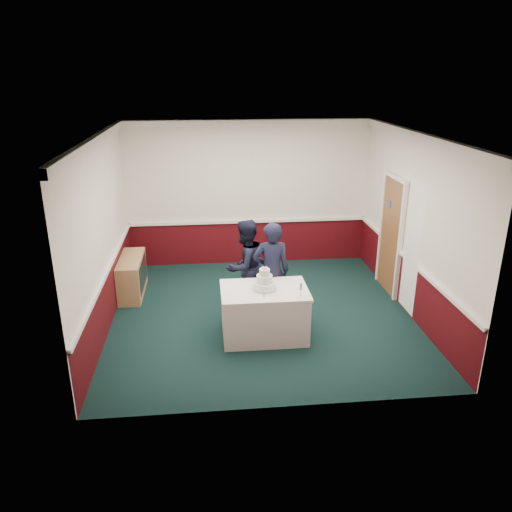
{
  "coord_description": "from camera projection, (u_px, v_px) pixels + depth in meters",
  "views": [
    {
      "loc": [
        -0.88,
        -7.55,
        3.9
      ],
      "look_at": [
        -0.11,
        -0.1,
        1.1
      ],
      "focal_mm": 35.0,
      "sensor_mm": 36.0,
      "label": 1
    }
  ],
  "objects": [
    {
      "name": "sideboard",
      "position": [
        132.0,
        276.0,
        9.16
      ],
      "size": [
        0.41,
        1.2,
        0.7
      ],
      "color": "#A07E4D",
      "rests_on": "ground"
    },
    {
      "name": "person_woman",
      "position": [
        271.0,
        272.0,
        8.08
      ],
      "size": [
        0.62,
        0.41,
        1.67
      ],
      "primitive_type": "imported",
      "rotation": [
        0.0,
        0.0,
        3.16
      ],
      "color": "black",
      "rests_on": "ground"
    },
    {
      "name": "cake_table",
      "position": [
        264.0,
        312.0,
        7.67
      ],
      "size": [
        1.32,
        0.92,
        0.79
      ],
      "color": "white",
      "rests_on": "ground"
    },
    {
      "name": "person_man",
      "position": [
        245.0,
        266.0,
        8.37
      ],
      "size": [
        0.99,
        0.96,
        1.61
      ],
      "primitive_type": "imported",
      "rotation": [
        0.0,
        0.0,
        3.8
      ],
      "color": "black",
      "rests_on": "ground"
    },
    {
      "name": "champagne_flute",
      "position": [
        301.0,
        287.0,
        7.27
      ],
      "size": [
        0.05,
        0.05,
        0.21
      ],
      "color": "silver",
      "rests_on": "cake_table"
    },
    {
      "name": "cake_knife",
      "position": [
        264.0,
        295.0,
        7.34
      ],
      "size": [
        0.04,
        0.22,
        0.0
      ],
      "primitive_type": "cube",
      "rotation": [
        0.0,
        0.0,
        -0.14
      ],
      "color": "silver",
      "rests_on": "cake_table"
    },
    {
      "name": "ground",
      "position": [
        262.0,
        314.0,
        8.49
      ],
      "size": [
        5.0,
        5.0,
        0.0
      ],
      "primitive_type": "plane",
      "color": "black",
      "rests_on": "ground"
    },
    {
      "name": "wedding_cake",
      "position": [
        264.0,
        283.0,
        7.5
      ],
      "size": [
        0.35,
        0.35,
        0.36
      ],
      "color": "white",
      "rests_on": "cake_table"
    },
    {
      "name": "room_shell",
      "position": [
        263.0,
        193.0,
        8.38
      ],
      "size": [
        5.0,
        5.0,
        3.0
      ],
      "color": "white",
      "rests_on": "ground"
    }
  ]
}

